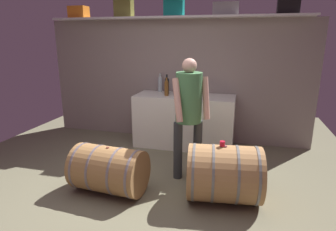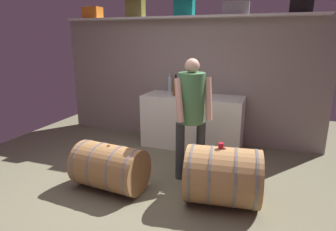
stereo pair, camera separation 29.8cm
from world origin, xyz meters
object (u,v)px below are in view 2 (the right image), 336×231
(wine_bottle_clear, at_px, (170,83))
(toolcase_teal, at_px, (184,6))
(wine_barrel_far, at_px, (110,167))
(red_funnel, at_px, (195,94))
(wine_glass, at_px, (202,91))
(wine_bottle_amber, at_px, (175,87))
(winemaker_pouring, at_px, (191,107))
(toolcase_orange, at_px, (93,13))
(toolcase_olive, at_px, (135,8))
(wine_bottle_dark, at_px, (176,85))
(tasting_cup, at_px, (221,145))
(work_cabinet, at_px, (193,121))
(toolcase_grey, at_px, (236,8))
(toolcase_black, at_px, (302,1))
(wine_barrel_near, at_px, (223,176))

(wine_bottle_clear, bearing_deg, toolcase_teal, -1.79)
(wine_barrel_far, bearing_deg, red_funnel, 73.78)
(wine_bottle_clear, xyz_separation_m, wine_glass, (0.66, -0.27, -0.05))
(toolcase_teal, height_order, wine_bottle_amber, toolcase_teal)
(wine_bottle_clear, distance_m, red_funnel, 0.68)
(toolcase_teal, bearing_deg, red_funnel, -48.98)
(wine_glass, bearing_deg, winemaker_pouring, -83.18)
(toolcase_teal, bearing_deg, winemaker_pouring, -69.99)
(toolcase_orange, height_order, toolcase_olive, toolcase_olive)
(red_funnel, bearing_deg, wine_bottle_dark, 157.40)
(wine_glass, xyz_separation_m, tasting_cup, (0.61, -1.59, -0.30))
(toolcase_olive, height_order, wine_barrel_far, toolcase_olive)
(toolcase_olive, bearing_deg, wine_bottle_dark, -15.16)
(toolcase_teal, bearing_deg, work_cabinet, -44.75)
(red_funnel, bearing_deg, winemaker_pouring, -77.98)
(wine_bottle_dark, bearing_deg, wine_bottle_clear, 132.31)
(wine_bottle_clear, bearing_deg, toolcase_orange, -179.71)
(work_cabinet, relative_size, wine_bottle_clear, 5.11)
(toolcase_orange, bearing_deg, wine_bottle_clear, -0.01)
(tasting_cup, height_order, winemaker_pouring, winemaker_pouring)
(toolcase_grey, distance_m, toolcase_black, 0.93)
(wine_glass, height_order, red_funnel, wine_glass)
(toolcase_black, relative_size, wine_bottle_amber, 1.08)
(toolcase_grey, height_order, wine_bottle_dark, toolcase_grey)
(toolcase_orange, xyz_separation_m, toolcase_grey, (2.64, 0.00, -0.00))
(tasting_cup, bearing_deg, toolcase_grey, 95.26)
(wine_bottle_dark, height_order, red_funnel, wine_bottle_dark)
(toolcase_olive, xyz_separation_m, wine_bottle_amber, (0.86, -0.33, -1.31))
(toolcase_olive, xyz_separation_m, red_funnel, (1.22, -0.35, -1.39))
(toolcase_black, relative_size, wine_barrel_near, 0.37)
(work_cabinet, distance_m, winemaker_pouring, 1.29)
(toolcase_black, distance_m, red_funnel, 2.05)
(toolcase_olive, xyz_separation_m, winemaker_pouring, (1.44, -1.38, -1.36))
(work_cabinet, bearing_deg, red_funnel, -59.17)
(wine_bottle_clear, bearing_deg, wine_glass, -22.58)
(toolcase_orange, xyz_separation_m, toolcase_teal, (1.79, 0.00, 0.05))
(wine_bottle_amber, xyz_separation_m, winemaker_pouring, (0.58, -1.05, -0.05))
(toolcase_olive, height_order, tasting_cup, toolcase_olive)
(tasting_cup, bearing_deg, winemaker_pouring, 135.04)
(wine_bottle_amber, xyz_separation_m, red_funnel, (0.36, -0.02, -0.08))
(wine_bottle_amber, bearing_deg, wine_barrel_far, -99.12)
(toolcase_black, relative_size, work_cabinet, 0.20)
(wine_glass, bearing_deg, wine_bottle_dark, 170.72)
(wine_bottle_clear, bearing_deg, work_cabinet, -26.15)
(work_cabinet, bearing_deg, wine_glass, -9.33)
(toolcase_teal, distance_m, wine_glass, 1.44)
(toolcase_black, bearing_deg, work_cabinet, -169.20)
(toolcase_grey, distance_m, wine_barrel_near, 2.70)
(toolcase_teal, distance_m, toolcase_grey, 0.85)
(red_funnel, bearing_deg, wine_barrel_far, -110.90)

